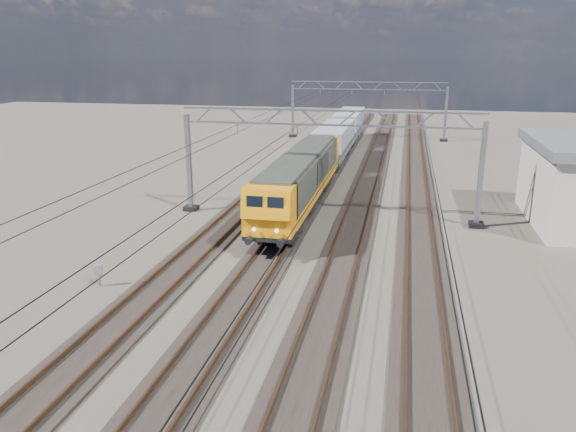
% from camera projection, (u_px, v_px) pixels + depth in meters
% --- Properties ---
extents(ground, '(160.00, 160.00, 0.00)m').
position_uv_depth(ground, '(317.00, 237.00, 33.45)').
color(ground, black).
rests_on(ground, ground).
extents(track_outer_west, '(2.60, 140.00, 0.30)m').
position_uv_depth(track_outer_west, '(221.00, 229.00, 34.61)').
color(track_outer_west, black).
rests_on(track_outer_west, ground).
extents(track_loco, '(2.60, 140.00, 0.30)m').
position_uv_depth(track_loco, '(284.00, 233.00, 33.82)').
color(track_loco, black).
rests_on(track_loco, ground).
extents(track_inner_east, '(2.60, 140.00, 0.30)m').
position_uv_depth(track_inner_east, '(351.00, 238.00, 33.04)').
color(track_inner_east, black).
rests_on(track_inner_east, ground).
extents(track_outer_east, '(2.60, 140.00, 0.30)m').
position_uv_depth(track_outer_east, '(420.00, 242.00, 32.25)').
color(track_outer_east, black).
rests_on(track_outer_east, ground).
extents(catenary_gantry_mid, '(19.90, 0.90, 7.11)m').
position_uv_depth(catenary_gantry_mid, '(328.00, 160.00, 36.11)').
color(catenary_gantry_mid, gray).
rests_on(catenary_gantry_mid, ground).
extents(catenary_gantry_far, '(19.90, 0.90, 7.11)m').
position_uv_depth(catenary_gantry_far, '(367.00, 108.00, 69.93)').
color(catenary_gantry_far, gray).
rests_on(catenary_gantry_far, ground).
extents(overhead_wires, '(12.03, 140.00, 0.53)m').
position_uv_depth(overhead_wires, '(336.00, 124.00, 39.35)').
color(overhead_wires, black).
rests_on(overhead_wires, ground).
extents(locomotive, '(2.76, 21.10, 3.62)m').
position_uv_depth(locomotive, '(301.00, 178.00, 38.37)').
color(locomotive, black).
rests_on(locomotive, ground).
extents(hopper_wagon_lead, '(3.38, 13.00, 3.25)m').
position_uv_depth(hopper_wagon_lead, '(334.00, 141.00, 55.02)').
color(hopper_wagon_lead, black).
rests_on(hopper_wagon_lead, ground).
extents(hopper_wagon_mid, '(3.38, 13.00, 3.25)m').
position_uv_depth(hopper_wagon_mid, '(349.00, 123.00, 68.36)').
color(hopper_wagon_mid, black).
rests_on(hopper_wagon_mid, ground).
extents(trackside_cabinet, '(0.43, 0.39, 1.07)m').
position_uv_depth(trackside_cabinet, '(99.00, 270.00, 26.16)').
color(trackside_cabinet, gray).
rests_on(trackside_cabinet, ground).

